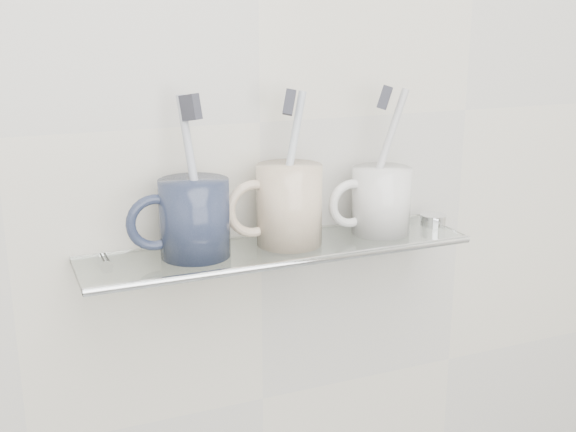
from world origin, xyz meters
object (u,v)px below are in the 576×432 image
mug_left (195,218)px  mug_center (289,205)px  shelf_glass (278,249)px  mug_right (381,200)px

mug_left → mug_center: (0.12, 0.00, 0.00)m
shelf_glass → mug_center: (0.02, 0.00, 0.06)m
mug_left → mug_right: bearing=-11.2°
shelf_glass → mug_center: mug_center is taller
shelf_glass → mug_right: 0.16m
mug_left → mug_right: size_ratio=1.07×
mug_left → mug_right: mug_left is taller
mug_left → mug_right: (0.26, 0.00, -0.00)m
shelf_glass → mug_left: (-0.11, 0.00, 0.05)m
mug_center → mug_right: size_ratio=1.16×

